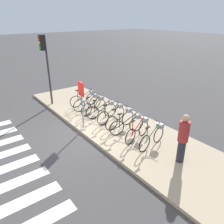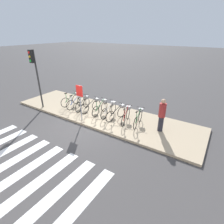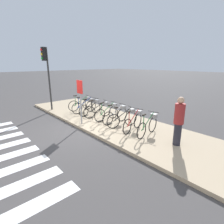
# 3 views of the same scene
# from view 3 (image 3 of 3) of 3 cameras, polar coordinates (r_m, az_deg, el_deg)

# --- Properties ---
(ground_plane) EXTENTS (120.00, 120.00, 0.00)m
(ground_plane) POSITION_cam_3_polar(r_m,az_deg,el_deg) (8.12, -10.25, -5.68)
(ground_plane) COLOR #423F3F
(sidewalk) EXTENTS (12.02, 3.31, 0.12)m
(sidewalk) POSITION_cam_3_polar(r_m,az_deg,el_deg) (9.00, -1.29, -2.84)
(sidewalk) COLOR tan
(sidewalk) RESTS_ON ground_plane
(parked_bicycle_0) EXTENTS (0.47, 1.54, 0.96)m
(parked_bicycle_0) POSITION_cam_3_polar(r_m,az_deg,el_deg) (10.82, -9.71, 2.80)
(parked_bicycle_0) COLOR black
(parked_bicycle_0) RESTS_ON sidewalk
(parked_bicycle_1) EXTENTS (0.46, 1.55, 0.96)m
(parked_bicycle_1) POSITION_cam_3_polar(r_m,az_deg,el_deg) (10.28, -8.64, 2.17)
(parked_bicycle_1) COLOR black
(parked_bicycle_1) RESTS_ON sidewalk
(parked_bicycle_2) EXTENTS (0.46, 1.55, 0.96)m
(parked_bicycle_2) POSITION_cam_3_polar(r_m,az_deg,el_deg) (9.81, -6.75, 1.59)
(parked_bicycle_2) COLOR black
(parked_bicycle_2) RESTS_ON sidewalk
(parked_bicycle_3) EXTENTS (0.58, 1.51, 0.96)m
(parked_bicycle_3) POSITION_cam_3_polar(r_m,az_deg,el_deg) (9.30, -4.21, 0.86)
(parked_bicycle_3) COLOR black
(parked_bicycle_3) RESTS_ON sidewalk
(parked_bicycle_4) EXTENTS (0.46, 1.56, 0.96)m
(parked_bicycle_4) POSITION_cam_3_polar(r_m,az_deg,el_deg) (8.86, -1.23, 0.14)
(parked_bicycle_4) COLOR black
(parked_bicycle_4) RESTS_ON sidewalk
(parked_bicycle_5) EXTENTS (0.46, 1.56, 0.96)m
(parked_bicycle_5) POSITION_cam_3_polar(r_m,az_deg,el_deg) (8.40, 1.59, -0.73)
(parked_bicycle_5) COLOR black
(parked_bicycle_5) RESTS_ON sidewalk
(parked_bicycle_6) EXTENTS (0.55, 1.52, 0.96)m
(parked_bicycle_6) POSITION_cam_3_polar(r_m,az_deg,el_deg) (7.92, 3.98, -1.81)
(parked_bicycle_6) COLOR black
(parked_bicycle_6) RESTS_ON sidewalk
(parked_bicycle_7) EXTENTS (0.51, 1.53, 0.96)m
(parked_bicycle_7) POSITION_cam_3_polar(r_m,az_deg,el_deg) (7.52, 7.18, -2.86)
(parked_bicycle_7) COLOR black
(parked_bicycle_7) RESTS_ON sidewalk
(parked_bicycle_8) EXTENTS (0.46, 1.55, 0.96)m
(parked_bicycle_8) POSITION_cam_3_polar(r_m,az_deg,el_deg) (7.16, 11.89, -4.05)
(parked_bicycle_8) COLOR black
(parked_bicycle_8) RESTS_ON sidewalk
(pedestrian) EXTENTS (0.34, 0.34, 1.73)m
(pedestrian) POSITION_cam_3_polar(r_m,az_deg,el_deg) (6.43, 20.97, -2.54)
(pedestrian) COLOR #23232D
(pedestrian) RESTS_ON sidewalk
(traffic_light) EXTENTS (0.24, 0.40, 3.67)m
(traffic_light) POSITION_cam_3_polar(r_m,az_deg,el_deg) (11.18, -20.75, 13.88)
(traffic_light) COLOR #2D2D2D
(traffic_light) RESTS_ON sidewalk
(sign_post) EXTENTS (0.44, 0.07, 2.06)m
(sign_post) POSITION_cam_3_polar(r_m,az_deg,el_deg) (8.14, -10.35, 5.58)
(sign_post) COLOR #99999E
(sign_post) RESTS_ON sidewalk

